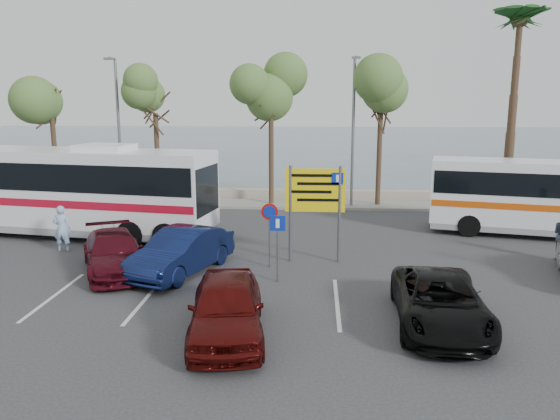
# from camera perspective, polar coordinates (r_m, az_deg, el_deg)

# --- Properties ---
(ground) EXTENTS (120.00, 120.00, 0.00)m
(ground) POSITION_cam_1_polar(r_m,az_deg,el_deg) (17.53, 0.23, -8.37)
(ground) COLOR #303032
(ground) RESTS_ON ground
(kerb_strip) EXTENTS (44.00, 2.40, 0.15)m
(kerb_strip) POSITION_cam_1_polar(r_m,az_deg,el_deg) (31.03, 1.85, 0.58)
(kerb_strip) COLOR gray
(kerb_strip) RESTS_ON ground
(seawall) EXTENTS (48.00, 0.80, 0.60)m
(seawall) POSITION_cam_1_polar(r_m,az_deg,el_deg) (32.96, 1.97, 1.62)
(seawall) COLOR tan
(seawall) RESTS_ON ground
(sea) EXTENTS (140.00, 140.00, 0.00)m
(sea) POSITION_cam_1_polar(r_m,az_deg,el_deg) (76.69, 3.06, 7.05)
(sea) COLOR #3E5463
(sea) RESTS_ON ground
(tree_far_left) EXTENTS (3.20, 3.20, 7.60)m
(tree_far_left) POSITION_cam_1_polar(r_m,az_deg,el_deg) (33.96, -22.91, 11.25)
(tree_far_left) COLOR #382619
(tree_far_left) RESTS_ON kerb_strip
(tree_left) EXTENTS (3.20, 3.20, 7.20)m
(tree_left) POSITION_cam_1_polar(r_m,az_deg,el_deg) (31.76, -12.95, 11.31)
(tree_left) COLOR #382619
(tree_left) RESTS_ON kerb_strip
(tree_mid) EXTENTS (3.20, 3.20, 8.00)m
(tree_mid) POSITION_cam_1_polar(r_m,az_deg,el_deg) (30.57, -0.95, 12.82)
(tree_mid) COLOR #382619
(tree_mid) RESTS_ON kerb_strip
(tree_right) EXTENTS (3.20, 3.20, 7.40)m
(tree_right) POSITION_cam_1_polar(r_m,az_deg,el_deg) (30.65, 10.54, 11.71)
(tree_right) COLOR #382619
(tree_right) RESTS_ON kerb_strip
(palm_tree) EXTENTS (4.80, 4.80, 11.20)m
(palm_tree) POSITION_cam_1_polar(r_m,az_deg,el_deg) (32.44, 23.78, 17.50)
(palm_tree) COLOR #382619
(palm_tree) RESTS_ON kerb_strip
(street_lamp_left) EXTENTS (0.45, 1.15, 8.01)m
(street_lamp_left) POSITION_cam_1_polar(r_m,az_deg,el_deg) (31.97, -16.56, 8.60)
(street_lamp_left) COLOR slate
(street_lamp_left) RESTS_ON kerb_strip
(street_lamp_right) EXTENTS (0.45, 1.15, 8.01)m
(street_lamp_right) POSITION_cam_1_polar(r_m,az_deg,el_deg) (30.07, 7.67, 8.82)
(street_lamp_right) COLOR slate
(street_lamp_right) RESTS_ON kerb_strip
(direction_sign) EXTENTS (2.20, 0.12, 3.60)m
(direction_sign) POSITION_cam_1_polar(r_m,az_deg,el_deg) (19.97, 3.69, 1.30)
(direction_sign) COLOR slate
(direction_sign) RESTS_ON ground
(sign_no_stop) EXTENTS (0.60, 0.08, 2.35)m
(sign_no_stop) POSITION_cam_1_polar(r_m,az_deg,el_deg) (19.41, -1.09, -1.55)
(sign_no_stop) COLOR slate
(sign_no_stop) RESTS_ON ground
(sign_parking) EXTENTS (0.50, 0.07, 2.25)m
(sign_parking) POSITION_cam_1_polar(r_m,az_deg,el_deg) (17.86, -0.24, -3.05)
(sign_parking) COLOR slate
(sign_parking) RESTS_ON ground
(lane_markings) EXTENTS (12.02, 4.20, 0.01)m
(lane_markings) POSITION_cam_1_polar(r_m,az_deg,el_deg) (16.70, -3.94, -9.41)
(lane_markings) COLOR silver
(lane_markings) RESTS_ON ground
(coach_bus_left) EXTENTS (13.37, 4.91, 4.08)m
(coach_bus_left) POSITION_cam_1_polar(r_m,az_deg,el_deg) (25.73, -21.32, 1.62)
(coach_bus_left) COLOR white
(coach_bus_left) RESTS_ON ground
(car_blue) EXTENTS (3.15, 4.98, 1.55)m
(car_blue) POSITION_cam_1_polar(r_m,az_deg,el_deg) (19.25, -10.27, -4.31)
(car_blue) COLOR #0E1945
(car_blue) RESTS_ON ground
(car_maroon) EXTENTS (3.79, 5.13, 1.38)m
(car_maroon) POSITION_cam_1_polar(r_m,az_deg,el_deg) (19.99, -16.97, -4.29)
(car_maroon) COLOR #500D19
(car_maroon) RESTS_ON ground
(car_red) EXTENTS (2.43, 4.78, 1.56)m
(car_red) POSITION_cam_1_polar(r_m,az_deg,el_deg) (14.13, -5.61, -10.06)
(car_red) COLOR #4F0D0B
(car_red) RESTS_ON ground
(suv_black) EXTENTS (2.55, 5.05, 1.37)m
(suv_black) POSITION_cam_1_polar(r_m,az_deg,el_deg) (15.29, 16.38, -9.17)
(suv_black) COLOR black
(suv_black) RESTS_ON ground
(pedestrian_near) EXTENTS (0.73, 0.52, 1.86)m
(pedestrian_near) POSITION_cam_1_polar(r_m,az_deg,el_deg) (23.27, -21.83, -1.81)
(pedestrian_near) COLOR #9CBDE3
(pedestrian_near) RESTS_ON ground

